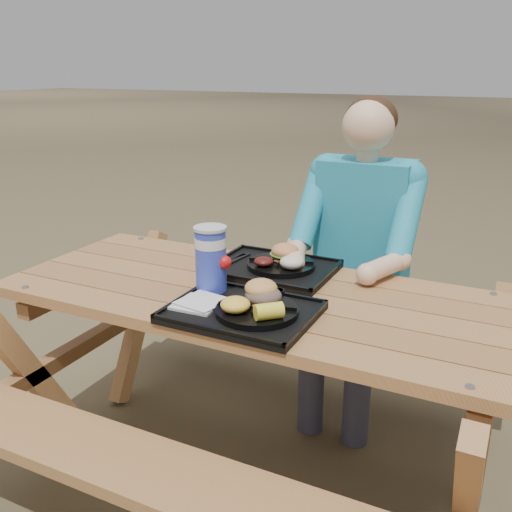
% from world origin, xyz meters
% --- Properties ---
extents(ground, '(60.00, 60.00, 0.00)m').
position_xyz_m(ground, '(0.00, 0.00, 0.00)').
color(ground, '#999999').
rests_on(ground, ground).
extents(picnic_table, '(1.80, 1.49, 0.75)m').
position_xyz_m(picnic_table, '(0.00, 0.00, 0.38)').
color(picnic_table, '#999999').
rests_on(picnic_table, ground).
extents(tray_near, '(0.45, 0.35, 0.02)m').
position_xyz_m(tray_near, '(0.05, -0.21, 0.76)').
color(tray_near, black).
rests_on(tray_near, picnic_table).
extents(tray_far, '(0.45, 0.35, 0.02)m').
position_xyz_m(tray_far, '(-0.03, 0.21, 0.76)').
color(tray_far, black).
rests_on(tray_far, picnic_table).
extents(plate_near, '(0.26, 0.26, 0.02)m').
position_xyz_m(plate_near, '(0.11, -0.21, 0.78)').
color(plate_near, black).
rests_on(plate_near, tray_near).
extents(plate_far, '(0.26, 0.26, 0.02)m').
position_xyz_m(plate_far, '(0.00, 0.22, 0.78)').
color(plate_far, black).
rests_on(plate_far, tray_far).
extents(napkin_stack, '(0.15, 0.15, 0.02)m').
position_xyz_m(napkin_stack, '(-0.09, -0.23, 0.78)').
color(napkin_stack, silver).
rests_on(napkin_stack, tray_near).
extents(soda_cup, '(0.11, 0.11, 0.21)m').
position_xyz_m(soda_cup, '(-0.12, -0.10, 0.88)').
color(soda_cup, '#1628A7').
rests_on(soda_cup, tray_near).
extents(condiment_bbq, '(0.05, 0.05, 0.03)m').
position_xyz_m(condiment_bbq, '(0.06, -0.09, 0.79)').
color(condiment_bbq, black).
rests_on(condiment_bbq, tray_near).
extents(condiment_mustard, '(0.05, 0.05, 0.03)m').
position_xyz_m(condiment_mustard, '(0.11, -0.07, 0.79)').
color(condiment_mustard, yellow).
rests_on(condiment_mustard, tray_near).
extents(sandwich, '(0.11, 0.11, 0.11)m').
position_xyz_m(sandwich, '(0.11, -0.16, 0.85)').
color(sandwich, '#D8924C').
rests_on(sandwich, plate_near).
extents(mac_cheese, '(0.09, 0.09, 0.05)m').
position_xyz_m(mac_cheese, '(0.06, -0.26, 0.81)').
color(mac_cheese, yellow).
rests_on(mac_cheese, plate_near).
extents(corn_cob, '(0.12, 0.12, 0.05)m').
position_xyz_m(corn_cob, '(0.17, -0.27, 0.81)').
color(corn_cob, yellow).
rests_on(corn_cob, plate_near).
extents(cutlery_far, '(0.04, 0.15, 0.01)m').
position_xyz_m(cutlery_far, '(-0.19, 0.22, 0.77)').
color(cutlery_far, black).
rests_on(cutlery_far, tray_far).
extents(burger, '(0.11, 0.11, 0.10)m').
position_xyz_m(burger, '(0.00, 0.25, 0.84)').
color(burger, '#D3824A').
rests_on(burger, plate_far).
extents(baked_beans, '(0.07, 0.07, 0.03)m').
position_xyz_m(baked_beans, '(-0.04, 0.15, 0.81)').
color(baked_beans, '#521510').
rests_on(baked_beans, plate_far).
extents(potato_salad, '(0.09, 0.09, 0.05)m').
position_xyz_m(potato_salad, '(0.06, 0.17, 0.81)').
color(potato_salad, beige).
rests_on(potato_salad, plate_far).
extents(diner, '(0.48, 0.84, 1.28)m').
position_xyz_m(diner, '(0.19, 0.64, 0.64)').
color(diner, '#1999B0').
rests_on(diner, ground).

